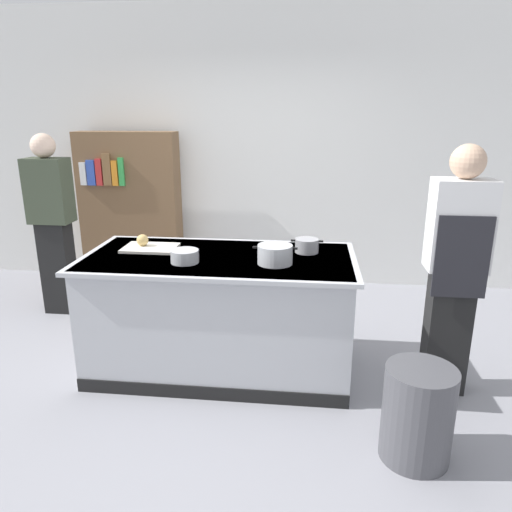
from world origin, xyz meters
name	(u,v)px	position (x,y,z in m)	size (l,w,h in m)	color
ground_plane	(221,366)	(0.00, 0.00, 0.00)	(10.00, 10.00, 0.00)	gray
back_wall	(253,149)	(0.00, 2.10, 1.50)	(6.40, 0.12, 3.00)	white
counter_island	(220,311)	(0.00, 0.00, 0.47)	(1.98, 0.98, 0.90)	#B7BABF
cutting_board	(150,248)	(-0.55, 0.13, 0.91)	(0.40, 0.28, 0.02)	silver
onion	(143,240)	(-0.62, 0.14, 0.96)	(0.09, 0.09, 0.09)	tan
stock_pot	(275,254)	(0.42, -0.13, 0.97)	(0.31, 0.24, 0.13)	#B7BABF
sauce_pan	(307,246)	(0.63, 0.18, 0.95)	(0.24, 0.17, 0.10)	#99999E
mixing_bowl	(185,256)	(-0.21, -0.17, 0.94)	(0.20, 0.20, 0.09)	#B7BABF
trash_bin	(418,414)	(1.28, -0.87, 0.28)	(0.39, 0.39, 0.56)	#4C4C51
person_chef	(455,267)	(1.62, -0.12, 0.91)	(0.38, 0.25, 1.72)	black
person_guest	(52,221)	(-1.77, 0.91, 0.91)	(0.38, 0.24, 1.72)	black
bookshelf	(131,210)	(-1.34, 1.80, 0.85)	(1.10, 0.31, 1.70)	brown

